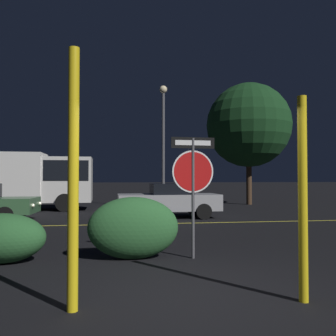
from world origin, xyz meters
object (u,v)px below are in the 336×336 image
object	(u,v)px
hedge_bush_2	(133,228)
yellow_pole_right	(303,198)
stop_sign	(193,172)
yellow_pole_left	(73,178)
hedge_bush_1	(1,238)
passing_car_2	(169,200)
delivery_truck	(32,178)
street_lamp	(163,132)
tree_0	(249,125)

from	to	relation	value
hedge_bush_2	yellow_pole_right	bearing A→B (deg)	-55.17
stop_sign	yellow_pole_left	bearing A→B (deg)	-130.76
yellow_pole_right	hedge_bush_2	size ratio (longest dim) A/B	1.49
hedge_bush_2	hedge_bush_1	bearing A→B (deg)	179.84
passing_car_2	yellow_pole_right	bearing A→B (deg)	-179.59
yellow_pole_left	delivery_truck	bearing A→B (deg)	102.99
stop_sign	yellow_pole_right	bearing A→B (deg)	-76.09
stop_sign	yellow_pole_left	distance (m)	3.34
street_lamp	tree_0	xyz separation A→B (m)	(5.43, 1.83, 0.72)
yellow_pole_left	hedge_bush_1	world-z (taller)	yellow_pole_left
stop_sign	hedge_bush_2	size ratio (longest dim) A/B	1.35
hedge_bush_2	yellow_pole_left	bearing A→B (deg)	-107.93
hedge_bush_2	stop_sign	bearing A→B (deg)	-5.62
hedge_bush_2	street_lamp	bearing A→B (deg)	79.20
stop_sign	hedge_bush_2	bearing A→B (deg)	171.58
yellow_pole_left	passing_car_2	distance (m)	10.55
passing_car_2	hedge_bush_1	bearing A→B (deg)	149.47
hedge_bush_2	passing_car_2	world-z (taller)	passing_car_2
hedge_bush_2	street_lamp	world-z (taller)	street_lamp
hedge_bush_1	stop_sign	bearing A→B (deg)	-1.93
hedge_bush_2	tree_0	world-z (taller)	tree_0
street_lamp	yellow_pole_right	bearing A→B (deg)	-91.23
street_lamp	hedge_bush_1	bearing A→B (deg)	-111.43
yellow_pole_left	hedge_bush_2	distance (m)	3.05
stop_sign	tree_0	bearing A→B (deg)	62.15
yellow_pole_right	passing_car_2	distance (m)	10.27
stop_sign	passing_car_2	world-z (taller)	stop_sign
stop_sign	street_lamp	size ratio (longest dim) A/B	0.37
passing_car_2	street_lamp	bearing A→B (deg)	-5.70
stop_sign	hedge_bush_1	bearing A→B (deg)	175.27
stop_sign	yellow_pole_right	world-z (taller)	yellow_pole_right
yellow_pole_right	hedge_bush_2	distance (m)	3.56
hedge_bush_2	tree_0	size ratio (longest dim) A/B	0.24
tree_0	yellow_pole_right	bearing A→B (deg)	-108.88
yellow_pole_right	tree_0	distance (m)	18.09
yellow_pole_left	street_lamp	size ratio (longest dim) A/B	0.49
yellow_pole_left	street_lamp	world-z (taller)	street_lamp
yellow_pole_left	hedge_bush_1	bearing A→B (deg)	119.40
hedge_bush_1	delivery_truck	xyz separation A→B (m)	(-1.83, 11.91, 1.12)
passing_car_2	street_lamp	distance (m)	5.79
passing_car_2	tree_0	xyz separation A→B (m)	(5.88, 6.56, 4.04)
yellow_pole_left	yellow_pole_right	distance (m)	2.89
hedge_bush_2	delivery_truck	bearing A→B (deg)	109.73
hedge_bush_1	passing_car_2	distance (m)	8.56
stop_sign	street_lamp	bearing A→B (deg)	81.85
yellow_pole_right	tree_0	bearing A→B (deg)	71.12
yellow_pole_right	passing_car_2	size ratio (longest dim) A/B	0.64
stop_sign	street_lamp	world-z (taller)	street_lamp
hedge_bush_1	hedge_bush_2	size ratio (longest dim) A/B	0.91
yellow_pole_left	delivery_truck	size ratio (longest dim) A/B	0.51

